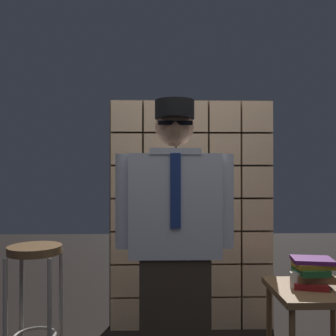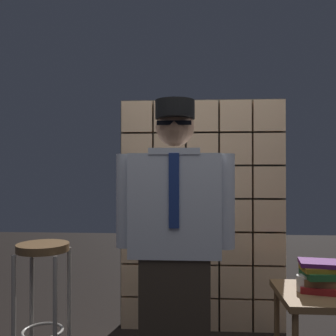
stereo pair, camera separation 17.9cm
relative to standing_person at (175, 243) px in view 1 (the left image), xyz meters
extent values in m
cube|color=#E0B78C|center=(-0.36, 0.97, -0.76)|extent=(0.26, 0.08, 0.26)
cube|color=#E0B78C|center=(-0.09, 0.97, -0.76)|extent=(0.26, 0.08, 0.26)
cube|color=#E0B78C|center=(0.18, 0.97, -0.76)|extent=(0.26, 0.08, 0.26)
cube|color=#E0B78C|center=(0.46, 0.97, -0.76)|extent=(0.26, 0.08, 0.26)
cube|color=#E0B78C|center=(0.73, 0.97, -0.76)|extent=(0.26, 0.08, 0.26)
cube|color=#E0B78C|center=(-0.36, 0.97, -0.49)|extent=(0.26, 0.08, 0.26)
cube|color=#E0B78C|center=(-0.09, 0.97, -0.49)|extent=(0.26, 0.08, 0.26)
cube|color=#E0B78C|center=(0.18, 0.97, -0.49)|extent=(0.26, 0.08, 0.26)
cube|color=#E0B78C|center=(0.46, 0.97, -0.49)|extent=(0.26, 0.08, 0.26)
cube|color=#E0B78C|center=(0.73, 0.97, -0.49)|extent=(0.26, 0.08, 0.26)
cube|color=#E0B78C|center=(-0.36, 0.97, -0.22)|extent=(0.26, 0.08, 0.26)
cube|color=#E0B78C|center=(-0.09, 0.97, -0.22)|extent=(0.26, 0.08, 0.26)
cube|color=#E0B78C|center=(0.18, 0.97, -0.22)|extent=(0.26, 0.08, 0.26)
cube|color=#E0B78C|center=(0.46, 0.97, -0.22)|extent=(0.26, 0.08, 0.26)
cube|color=#E0B78C|center=(0.73, 0.97, -0.22)|extent=(0.26, 0.08, 0.26)
cube|color=#E0B78C|center=(-0.36, 0.97, 0.05)|extent=(0.26, 0.08, 0.26)
cube|color=#E0B78C|center=(-0.09, 0.97, 0.05)|extent=(0.26, 0.08, 0.26)
cube|color=#E0B78C|center=(0.18, 0.97, 0.05)|extent=(0.26, 0.08, 0.26)
cube|color=#E0B78C|center=(0.46, 0.97, 0.05)|extent=(0.26, 0.08, 0.26)
cube|color=#E0B78C|center=(0.73, 0.97, 0.05)|extent=(0.26, 0.08, 0.26)
cube|color=#E0B78C|center=(-0.36, 0.97, 0.32)|extent=(0.26, 0.08, 0.26)
cube|color=#E0B78C|center=(-0.09, 0.97, 0.32)|extent=(0.26, 0.08, 0.26)
cube|color=#E0B78C|center=(0.18, 0.97, 0.32)|extent=(0.26, 0.08, 0.26)
cube|color=#E0B78C|center=(0.46, 0.97, 0.32)|extent=(0.26, 0.08, 0.26)
cube|color=#E0B78C|center=(0.73, 0.97, 0.32)|extent=(0.26, 0.08, 0.26)
cube|color=#E0B78C|center=(-0.36, 0.97, 0.59)|extent=(0.26, 0.08, 0.26)
cube|color=#E0B78C|center=(-0.09, 0.97, 0.59)|extent=(0.26, 0.08, 0.26)
cube|color=#E0B78C|center=(0.18, 0.97, 0.59)|extent=(0.26, 0.08, 0.26)
cube|color=#E0B78C|center=(0.46, 0.97, 0.59)|extent=(0.26, 0.08, 0.26)
cube|color=#E0B78C|center=(0.73, 0.97, 0.59)|extent=(0.26, 0.08, 0.26)
cube|color=#E0B78C|center=(-0.36, 0.97, 0.87)|extent=(0.26, 0.08, 0.26)
cube|color=#E0B78C|center=(-0.09, 0.97, 0.87)|extent=(0.26, 0.08, 0.26)
cube|color=#E0B78C|center=(0.18, 0.97, 0.87)|extent=(0.26, 0.08, 0.26)
cube|color=#E0B78C|center=(0.46, 0.97, 0.87)|extent=(0.26, 0.08, 0.26)
cube|color=#E0B78C|center=(0.73, 0.97, 0.87)|extent=(0.26, 0.08, 0.26)
cube|color=#4C4438|center=(0.18, 1.02, 0.05)|extent=(1.38, 0.02, 1.92)
cube|color=#382D23|center=(0.00, 0.00, -0.48)|extent=(0.39, 0.20, 0.82)
cube|color=silver|center=(0.00, 0.00, 0.22)|extent=(0.51, 0.22, 0.58)
cube|color=navy|center=(0.00, -0.12, 0.31)|extent=(0.06, 0.01, 0.41)
cube|color=silver|center=(0.00, 0.00, 0.52)|extent=(0.28, 0.23, 0.04)
sphere|color=#A87A5B|center=(0.00, 0.00, 0.66)|extent=(0.22, 0.22, 0.22)
ellipsoid|color=black|center=(0.00, -0.05, 0.63)|extent=(0.14, 0.08, 0.10)
cube|color=black|center=(0.00, -0.10, 0.68)|extent=(0.19, 0.01, 0.02)
cylinder|color=black|center=(0.00, -0.08, 0.71)|extent=(0.17, 0.17, 0.01)
cylinder|color=black|center=(0.00, 0.00, 0.76)|extent=(0.23, 0.23, 0.11)
cylinder|color=silver|center=(0.29, 0.00, 0.24)|extent=(0.10, 0.10, 0.53)
cylinder|color=silver|center=(-0.29, 0.00, 0.24)|extent=(0.10, 0.10, 0.53)
cylinder|color=brown|center=(-0.88, 0.28, -0.09)|extent=(0.34, 0.34, 0.05)
torus|color=#A59E93|center=(-0.88, 0.28, -0.64)|extent=(0.27, 0.27, 0.02)
cylinder|color=#A59E93|center=(-1.02, 0.15, -0.50)|extent=(0.03, 0.03, 0.77)
cylinder|color=#A59E93|center=(-0.75, 0.15, -0.50)|extent=(0.03, 0.03, 0.77)
cylinder|color=#A59E93|center=(-1.02, 0.42, -0.50)|extent=(0.03, 0.03, 0.77)
cylinder|color=#A59E93|center=(-0.75, 0.42, -0.50)|extent=(0.03, 0.03, 0.77)
cube|color=brown|center=(0.88, 0.18, -0.34)|extent=(0.52, 0.52, 0.04)
cylinder|color=brown|center=(0.66, 0.40, -0.62)|extent=(0.04, 0.04, 0.53)
cylinder|color=brown|center=(1.10, 0.40, -0.62)|extent=(0.04, 0.04, 0.53)
cube|color=maroon|center=(0.86, 0.20, -0.30)|extent=(0.24, 0.23, 0.04)
cube|color=brown|center=(0.89, 0.21, -0.26)|extent=(0.24, 0.19, 0.04)
cube|color=#1E592D|center=(0.87, 0.20, -0.22)|extent=(0.19, 0.20, 0.04)
cube|color=olive|center=(0.88, 0.20, -0.18)|extent=(0.22, 0.15, 0.03)
cube|color=#591E66|center=(0.88, 0.22, -0.15)|extent=(0.27, 0.22, 0.03)
cylinder|color=silver|center=(0.77, 0.19, -0.27)|extent=(0.08, 0.08, 0.09)
torus|color=silver|center=(0.83, 0.19, -0.26)|extent=(0.06, 0.01, 0.06)
camera|label=1|loc=(-0.09, -2.12, 0.41)|focal=39.84mm
camera|label=2|loc=(0.09, -2.12, 0.41)|focal=39.84mm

